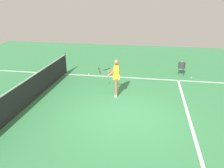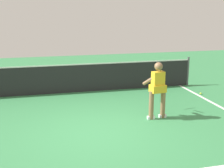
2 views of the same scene
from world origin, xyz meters
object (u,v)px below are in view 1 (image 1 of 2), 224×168
Objects in this scene: tennis_player at (116,76)px; ball_hopper at (182,65)px; tennis_ball_mid at (89,74)px; tennis_ball_far at (191,78)px.

tennis_player reaches higher than ball_hopper.
tennis_ball_mid is at bearing 98.94° from ball_hopper.
tennis_player is 3.11m from tennis_ball_mid.
tennis_ball_mid is at bearing 93.24° from tennis_ball_far.
tennis_ball_mid is 1.00× the size of tennis_ball_far.
tennis_ball_far is (0.30, -5.35, 0.00)m from tennis_ball_mid.
tennis_ball_mid is 4.95m from ball_hopper.
tennis_player is 2.09× the size of ball_hopper.
ball_hopper is at bearing -44.05° from tennis_player.
tennis_ball_far is (2.68, -3.53, -0.81)m from tennis_player.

